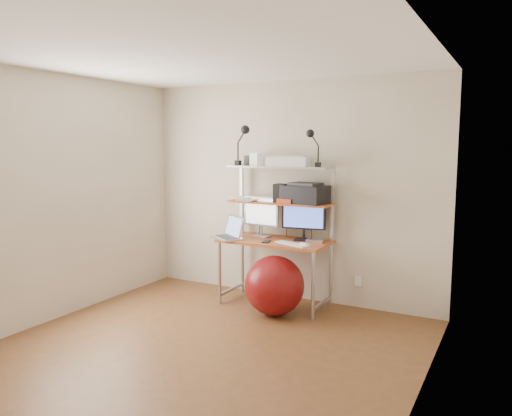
{
  "coord_description": "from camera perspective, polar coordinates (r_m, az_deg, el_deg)",
  "views": [
    {
      "loc": [
        2.36,
        -3.43,
        1.79
      ],
      "look_at": [
        -0.08,
        1.15,
        1.12
      ],
      "focal_mm": 35.0,
      "sensor_mm": 36.0,
      "label": 1
    }
  ],
  "objects": [
    {
      "name": "mac_mini",
      "position": [
        5.44,
        6.83,
        -3.67
      ],
      "size": [
        0.21,
        0.21,
        0.03
      ],
      "primitive_type": "cube",
      "rotation": [
        0.0,
        0.0,
        0.16
      ],
      "color": "silver",
      "rests_on": "desktop"
    },
    {
      "name": "monitor_silver",
      "position": [
        5.66,
        0.59,
        -0.66
      ],
      "size": [
        0.45,
        0.17,
        0.49
      ],
      "rotation": [
        0.0,
        0.0,
        -0.08
      ],
      "color": "silver",
      "rests_on": "desktop"
    },
    {
      "name": "nas_cube",
      "position": [
        5.52,
        2.88,
        1.73
      ],
      "size": [
        0.14,
        0.14,
        0.2
      ],
      "primitive_type": "cube",
      "rotation": [
        0.0,
        0.0,
        -0.01
      ],
      "color": "black",
      "rests_on": "mid_shelf"
    },
    {
      "name": "box_white",
      "position": [
        5.62,
        0.03,
        5.59
      ],
      "size": [
        0.14,
        0.13,
        0.14
      ],
      "primitive_type": "cube",
      "rotation": [
        0.0,
        0.0,
        -0.28
      ],
      "color": "white",
      "rests_on": "top_shelf"
    },
    {
      "name": "mouse",
      "position": [
        5.24,
        5.48,
        -4.14
      ],
      "size": [
        0.1,
        0.08,
        0.02
      ],
      "primitive_type": "cube",
      "rotation": [
        0.0,
        0.0,
        -0.28
      ],
      "color": "white",
      "rests_on": "desktop"
    },
    {
      "name": "laptop",
      "position": [
        5.6,
        -2.95,
        -2.93
      ],
      "size": [
        0.46,
        0.44,
        0.32
      ],
      "rotation": [
        0.0,
        0.0,
        -0.57
      ],
      "color": "silver",
      "rests_on": "desktop"
    },
    {
      "name": "clip_lamp_left",
      "position": [
        5.63,
        -1.41,
        8.2
      ],
      "size": [
        0.18,
        0.1,
        0.45
      ],
      "color": "black",
      "rests_on": "top_shelf"
    },
    {
      "name": "computer_desk",
      "position": [
        5.54,
        2.47,
        -1.36
      ],
      "size": [
        1.2,
        0.6,
        1.57
      ],
      "color": "#B24B22",
      "rests_on": "ground"
    },
    {
      "name": "box_grey",
      "position": [
        5.77,
        -0.64,
        5.49
      ],
      "size": [
        0.14,
        0.14,
        0.11
      ],
      "primitive_type": "cube",
      "rotation": [
        0.0,
        0.0,
        -0.28
      ],
      "color": "#2F2F31",
      "rests_on": "top_shelf"
    },
    {
      "name": "red_box",
      "position": [
        5.44,
        3.46,
        0.82
      ],
      "size": [
        0.18,
        0.13,
        0.05
      ],
      "primitive_type": "cube",
      "rotation": [
        0.0,
        0.0,
        -0.07
      ],
      "color": "#BB3E1D",
      "rests_on": "mid_shelf"
    },
    {
      "name": "keyboard",
      "position": [
        5.28,
        4.12,
        -4.11
      ],
      "size": [
        0.42,
        0.24,
        0.01
      ],
      "primitive_type": "cube",
      "rotation": [
        0.0,
        0.0,
        -0.35
      ],
      "color": "white",
      "rests_on": "desktop"
    },
    {
      "name": "monitor_black",
      "position": [
        5.48,
        5.48,
        -1.15
      ],
      "size": [
        0.49,
        0.16,
        0.49
      ],
      "rotation": [
        0.0,
        0.0,
        0.17
      ],
      "color": "black",
      "rests_on": "desktop"
    },
    {
      "name": "exercise_ball",
      "position": [
        5.3,
        2.12,
        -8.85
      ],
      "size": [
        0.63,
        0.63,
        0.63
      ],
      "primitive_type": "sphere",
      "color": "maroon",
      "rests_on": "floor"
    },
    {
      "name": "scanner",
      "position": [
        5.47,
        3.74,
        5.39
      ],
      "size": [
        0.49,
        0.36,
        0.12
      ],
      "rotation": [
        0.0,
        0.0,
        0.18
      ],
      "color": "white",
      "rests_on": "top_shelf"
    },
    {
      "name": "clip_lamp_right",
      "position": [
        5.31,
        6.4,
        7.78
      ],
      "size": [
        0.16,
        0.09,
        0.39
      ],
      "color": "black",
      "rests_on": "top_shelf"
    },
    {
      "name": "room",
      "position": [
        4.2,
        -6.4,
        -0.11
      ],
      "size": [
        3.6,
        3.6,
        3.6
      ],
      "color": "brown",
      "rests_on": "ground"
    },
    {
      "name": "phone",
      "position": [
        5.39,
        1.19,
        -3.86
      ],
      "size": [
        0.1,
        0.15,
        0.01
      ],
      "primitive_type": "cube",
      "rotation": [
        0.0,
        0.0,
        0.22
      ],
      "color": "black",
      "rests_on": "desktop"
    },
    {
      "name": "wall_outlet",
      "position": [
        5.63,
        11.6,
        -8.17
      ],
      "size": [
        0.08,
        0.01,
        0.12
      ],
      "primitive_type": "cube",
      "color": "white",
      "rests_on": "room"
    },
    {
      "name": "paper_stack",
      "position": [
        5.74,
        -0.79,
        1.08
      ],
      "size": [
        0.38,
        0.4,
        0.03
      ],
      "color": "white",
      "rests_on": "mid_shelf"
    },
    {
      "name": "printer",
      "position": [
        5.45,
        5.66,
        1.66
      ],
      "size": [
        0.52,
        0.4,
        0.22
      ],
      "rotation": [
        0.0,
        0.0,
        -0.17
      ],
      "color": "black",
      "rests_on": "mid_shelf"
    }
  ]
}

